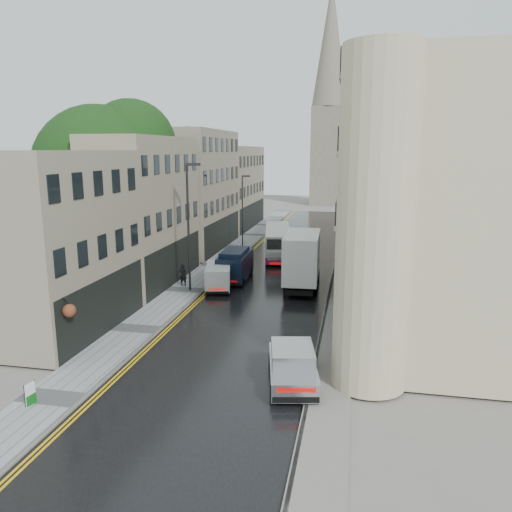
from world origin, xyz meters
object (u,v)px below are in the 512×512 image
(lamp_post_near, at_px, (188,228))
(estate_sign, at_px, (30,394))
(tree_far, at_px, (169,190))
(lamp_post_far, at_px, (242,212))
(cream_bus, at_px, (267,248))
(white_van, at_px, (206,282))
(silver_hatchback, at_px, (273,381))
(navy_van, at_px, (218,269))
(pedestrian, at_px, (183,275))
(tree_near, at_px, (101,194))
(white_lorry, at_px, (285,265))

(lamp_post_near, height_order, estate_sign, lamp_post_near)
(tree_far, distance_m, lamp_post_far, 7.74)
(tree_far, xyz_separation_m, estate_sign, (5.89, -31.08, -5.66))
(cream_bus, bearing_deg, white_van, -111.95)
(cream_bus, relative_size, white_van, 2.47)
(silver_hatchback, xyz_separation_m, estate_sign, (-9.44, -2.43, -0.30))
(cream_bus, distance_m, estate_sign, 28.27)
(navy_van, distance_m, pedestrian, 2.69)
(tree_near, xyz_separation_m, lamp_post_near, (7.02, -0.78, -2.28))
(cream_bus, relative_size, navy_van, 2.00)
(estate_sign, bearing_deg, white_lorry, 77.13)
(white_lorry, relative_size, lamp_post_far, 1.07)
(tree_far, height_order, estate_sign, tree_far)
(white_van, relative_size, navy_van, 0.81)
(tree_near, height_order, cream_bus, tree_near)
(navy_van, bearing_deg, tree_far, 123.78)
(tree_near, bearing_deg, tree_far, 88.68)
(cream_bus, relative_size, lamp_post_near, 1.11)
(white_lorry, xyz_separation_m, lamp_post_near, (-6.88, -0.92, 2.55))
(white_van, height_order, estate_sign, white_van)
(pedestrian, distance_m, lamp_post_far, 15.64)
(tree_near, xyz_separation_m, tree_far, (0.30, 13.00, -0.72))
(estate_sign, bearing_deg, tree_near, 118.96)
(cream_bus, relative_size, pedestrian, 6.01)
(tree_far, xyz_separation_m, cream_bus, (10.50, -3.21, -4.83))
(silver_hatchback, distance_m, estate_sign, 9.75)
(tree_near, relative_size, silver_hatchback, 3.07)
(silver_hatchback, height_order, lamp_post_far, lamp_post_far)
(cream_bus, bearing_deg, tree_near, -147.59)
(cream_bus, xyz_separation_m, white_van, (-2.39, -11.09, -0.45))
(navy_van, height_order, estate_sign, navy_van)
(tree_near, bearing_deg, pedestrian, 2.12)
(tree_far, bearing_deg, lamp_post_far, 20.33)
(cream_bus, relative_size, silver_hatchback, 2.23)
(cream_bus, distance_m, white_lorry, 10.17)
(cream_bus, bearing_deg, lamp_post_near, -119.46)
(lamp_post_near, distance_m, lamp_post_far, 16.36)
(silver_hatchback, xyz_separation_m, navy_van, (-7.04, 16.94, 0.44))
(white_lorry, relative_size, lamp_post_near, 0.88)
(lamp_post_near, bearing_deg, estate_sign, -110.61)
(pedestrian, bearing_deg, white_van, 149.53)
(white_van, xyz_separation_m, estate_sign, (-2.21, -16.78, -0.38))
(white_lorry, bearing_deg, navy_van, 165.38)
(tree_near, bearing_deg, white_van, -8.79)
(tree_near, height_order, tree_far, tree_near)
(white_van, xyz_separation_m, lamp_post_far, (-1.19, 16.86, 2.92))
(tree_near, distance_m, pedestrian, 8.58)
(white_van, distance_m, pedestrian, 2.73)
(estate_sign, bearing_deg, silver_hatchback, 24.47)
(tree_near, bearing_deg, lamp_post_near, -6.35)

